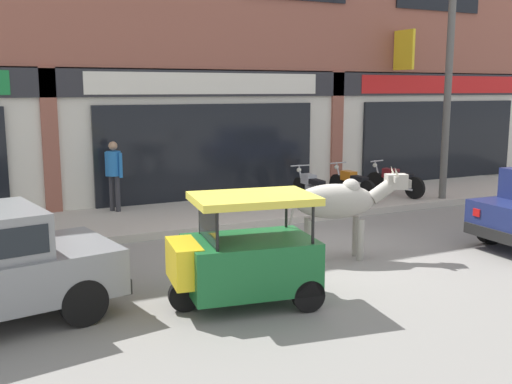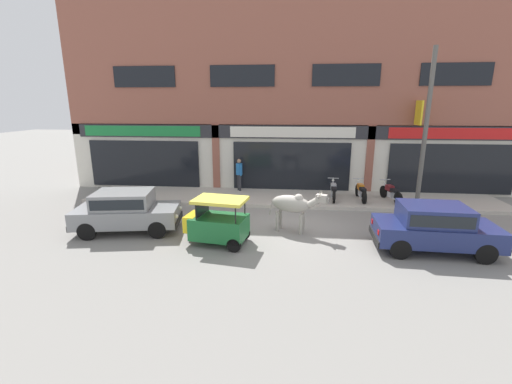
% 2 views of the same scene
% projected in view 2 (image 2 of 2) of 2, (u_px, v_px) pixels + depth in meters
% --- Properties ---
extents(ground_plane, '(90.00, 90.00, 0.00)m').
position_uv_depth(ground_plane, '(290.00, 227.00, 12.63)').
color(ground_plane, gray).
extents(sidewalk, '(19.00, 2.97, 0.15)m').
position_uv_depth(sidewalk, '(290.00, 198.00, 16.16)').
color(sidewalk, '#B7AFA3').
rests_on(sidewalk, ground).
extents(shop_building, '(23.00, 1.40, 9.49)m').
position_uv_depth(shop_building, '(293.00, 101.00, 16.72)').
color(shop_building, '#8E5142').
rests_on(shop_building, ground).
extents(cow, '(2.06, 1.03, 1.61)m').
position_uv_depth(cow, '(293.00, 204.00, 11.89)').
color(cow, '#9E998E').
rests_on(cow, ground).
extents(car_0, '(3.67, 1.74, 1.46)m').
position_uv_depth(car_0, '(434.00, 226.00, 10.36)').
color(car_0, black).
rests_on(car_0, ground).
extents(car_1, '(3.78, 2.16, 1.46)m').
position_uv_depth(car_1, '(126.00, 209.00, 11.98)').
color(car_1, black).
rests_on(car_1, ground).
extents(auto_rickshaw, '(2.08, 1.41, 1.52)m').
position_uv_depth(auto_rickshaw, '(217.00, 224.00, 10.97)').
color(auto_rickshaw, black).
rests_on(auto_rickshaw, ground).
extents(motorcycle_0, '(0.52, 1.81, 0.88)m').
position_uv_depth(motorcycle_0, '(333.00, 191.00, 15.61)').
color(motorcycle_0, black).
rests_on(motorcycle_0, sidewalk).
extents(motorcycle_1, '(0.52, 1.81, 0.88)m').
position_uv_depth(motorcycle_1, '(361.00, 191.00, 15.53)').
color(motorcycle_1, black).
rests_on(motorcycle_1, sidewalk).
extents(motorcycle_2, '(0.67, 1.78, 0.88)m').
position_uv_depth(motorcycle_2, '(391.00, 193.00, 15.30)').
color(motorcycle_2, black).
rests_on(motorcycle_2, sidewalk).
extents(pedestrian, '(0.32, 0.43, 1.60)m').
position_uv_depth(pedestrian, '(239.00, 171.00, 17.04)').
color(pedestrian, '#2D2D33').
rests_on(pedestrian, sidewalk).
extents(utility_pole, '(0.18, 0.18, 6.39)m').
position_uv_depth(utility_pole, '(426.00, 131.00, 13.68)').
color(utility_pole, '#595651').
rests_on(utility_pole, sidewalk).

